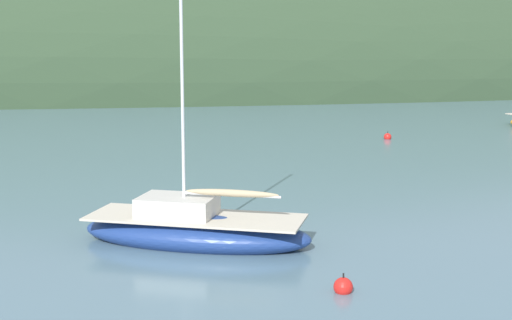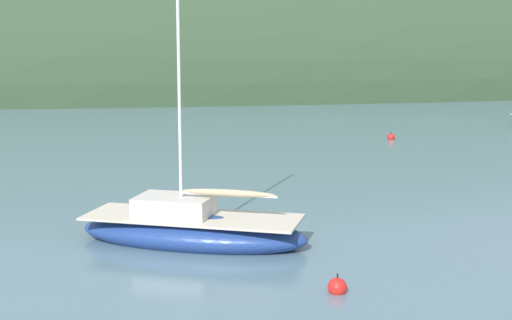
{
  "view_description": "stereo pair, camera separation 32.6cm",
  "coord_description": "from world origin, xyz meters",
  "views": [
    {
      "loc": [
        -4.79,
        -6.08,
        5.55
      ],
      "look_at": [
        0.0,
        20.0,
        1.2
      ],
      "focal_mm": 50.6,
      "sensor_mm": 36.0,
      "label": 1
    },
    {
      "loc": [
        -4.46,
        -6.14,
        5.55
      ],
      "look_at": [
        0.0,
        20.0,
        1.2
      ],
      "focal_mm": 50.6,
      "sensor_mm": 36.0,
      "label": 2
    }
  ],
  "objects": [
    {
      "name": "mooring_buoy_outer",
      "position": [
        10.17,
        33.19,
        0.12
      ],
      "size": [
        0.44,
        0.44,
        0.54
      ],
      "color": "red",
      "rests_on": "ground"
    },
    {
      "name": "mooring_buoy_channel",
      "position": [
        -0.07,
        8.8,
        0.12
      ],
      "size": [
        0.44,
        0.44,
        0.54
      ],
      "color": "red",
      "rests_on": "ground"
    },
    {
      "name": "far_shoreline_hill",
      "position": [
        -0.11,
        74.04,
        0.08
      ],
      "size": [
        150.0,
        36.0,
        33.98
      ],
      "color": "#2D422B",
      "rests_on": "ground"
    },
    {
      "name": "sailboat_blue_center",
      "position": [
        -2.97,
        13.34,
        0.4
      ],
      "size": [
        6.85,
        4.65,
        8.77
      ],
      "color": "navy",
      "rests_on": "ground"
    }
  ]
}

